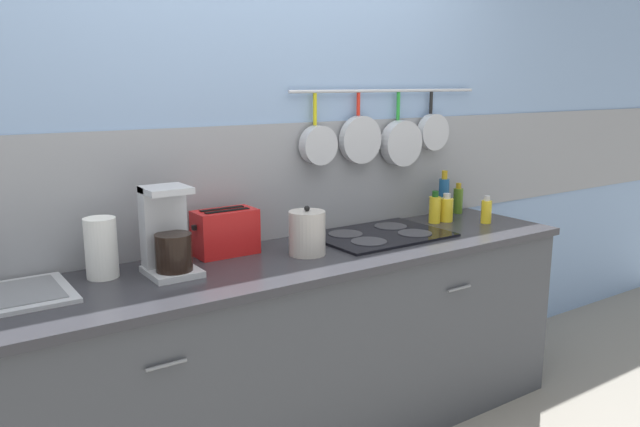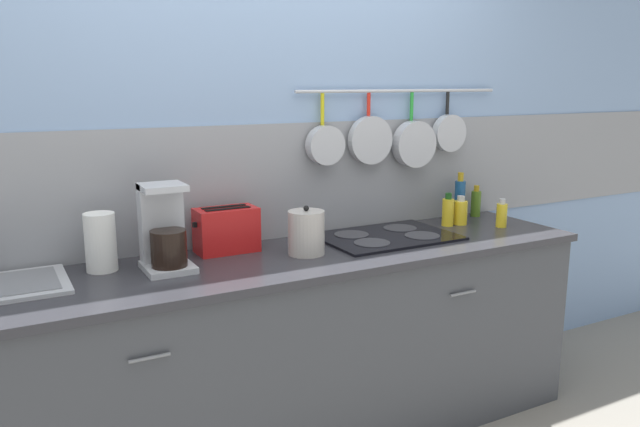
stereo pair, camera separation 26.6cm
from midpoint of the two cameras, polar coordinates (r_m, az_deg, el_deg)
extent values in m
cube|color=#84A3CC|center=(2.86, -8.90, 5.71)|extent=(7.20, 0.06, 2.60)
cube|color=gray|center=(2.88, -8.76, 2.73)|extent=(7.20, 0.07, 0.54)
cylinder|color=#B7BABF|center=(3.20, 3.98, 11.13)|extent=(1.19, 0.02, 0.02)
cylinder|color=gold|center=(2.95, -3.09, 9.49)|extent=(0.02, 0.02, 0.15)
cylinder|color=#B7BABF|center=(2.93, -2.75, 6.24)|extent=(0.18, 0.06, 0.18)
cylinder|color=red|center=(3.09, 1.04, 9.96)|extent=(0.02, 0.02, 0.11)
cylinder|color=#B7BABF|center=(3.08, 1.25, 6.75)|extent=(0.23, 0.04, 0.23)
cylinder|color=green|center=(3.24, 4.82, 9.75)|extent=(0.02, 0.02, 0.14)
cylinder|color=#B7BABF|center=(3.23, 5.11, 6.40)|extent=(0.24, 0.06, 0.24)
cylinder|color=black|center=(3.40, 7.90, 9.99)|extent=(0.02, 0.02, 0.11)
cylinder|color=#B7BABF|center=(3.39, 8.09, 7.37)|extent=(0.19, 0.05, 0.19)
cube|color=#3F4247|center=(2.80, -5.11, -13.07)|extent=(2.74, 0.58, 0.85)
cylinder|color=slate|center=(2.19, -17.38, -13.17)|extent=(0.14, 0.01, 0.01)
cylinder|color=slate|center=(2.85, 10.02, -6.81)|extent=(0.14, 0.01, 0.01)
cube|color=#2D2D33|center=(2.64, -5.29, -4.37)|extent=(2.78, 0.62, 0.03)
cylinder|color=white|center=(2.51, -22.29, -2.96)|extent=(0.12, 0.12, 0.23)
cube|color=#B7BABF|center=(2.48, -16.39, -5.17)|extent=(0.18, 0.21, 0.02)
cube|color=#B7BABF|center=(2.51, -17.11, -1.33)|extent=(0.17, 0.08, 0.34)
cylinder|color=black|center=(2.44, -16.31, -3.46)|extent=(0.14, 0.14, 0.14)
cube|color=#B7BABF|center=(2.43, -16.99, 2.05)|extent=(0.17, 0.16, 0.02)
cube|color=red|center=(2.69, -11.47, -1.72)|extent=(0.26, 0.14, 0.19)
cube|color=black|center=(2.65, -11.34, 0.23)|extent=(0.20, 0.03, 0.00)
cube|color=black|center=(2.70, -11.76, 0.41)|extent=(0.20, 0.03, 0.00)
cube|color=black|center=(2.64, -14.29, -1.30)|extent=(0.02, 0.02, 0.02)
cylinder|color=beige|center=(2.65, -4.12, -1.80)|extent=(0.16, 0.16, 0.19)
sphere|color=black|center=(2.62, -4.15, 0.44)|extent=(0.02, 0.02, 0.02)
cube|color=black|center=(2.98, 2.99, -1.99)|extent=(0.63, 0.44, 0.01)
cylinder|color=#38383D|center=(2.82, 1.81, -2.59)|extent=(0.16, 0.16, 0.00)
cylinder|color=#38383D|center=(2.99, 6.17, -1.81)|extent=(0.16, 0.16, 0.00)
cylinder|color=#38383D|center=(2.96, -0.21, -1.88)|extent=(0.16, 0.16, 0.00)
cylinder|color=#38383D|center=(3.13, 4.06, -1.18)|extent=(0.16, 0.16, 0.00)
cylinder|color=yellow|center=(3.27, 8.18, 0.31)|extent=(0.06, 0.06, 0.14)
cylinder|color=#194C19|center=(3.26, 8.23, 1.77)|extent=(0.03, 0.03, 0.03)
cylinder|color=yellow|center=(3.32, 9.25, 0.30)|extent=(0.07, 0.07, 0.12)
cylinder|color=beige|center=(3.31, 9.29, 1.57)|extent=(0.04, 0.04, 0.03)
cylinder|color=navy|center=(3.43, 9.09, 1.41)|extent=(0.06, 0.06, 0.21)
cylinder|color=#B28C19|center=(3.41, 9.16, 3.49)|extent=(0.03, 0.03, 0.05)
cylinder|color=yellow|center=(3.32, 12.78, 0.13)|extent=(0.05, 0.05, 0.12)
cylinder|color=beige|center=(3.31, 12.84, 1.36)|extent=(0.03, 0.03, 0.03)
cylinder|color=#4C721E|center=(3.54, 10.43, 1.13)|extent=(0.05, 0.05, 0.14)
cylinder|color=#B28C19|center=(3.53, 10.48, 2.49)|extent=(0.03, 0.03, 0.03)
camera|label=1|loc=(0.13, -92.86, -0.60)|focal=35.00mm
camera|label=2|loc=(0.13, 87.14, 0.60)|focal=35.00mm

